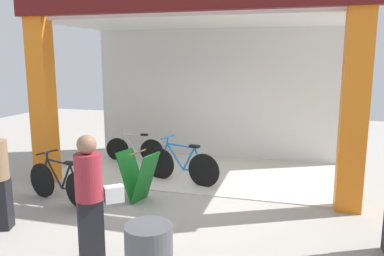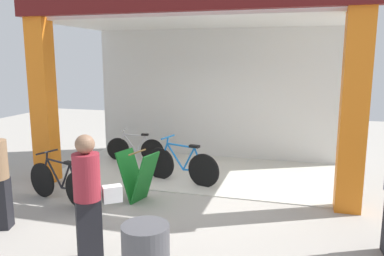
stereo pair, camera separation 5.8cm
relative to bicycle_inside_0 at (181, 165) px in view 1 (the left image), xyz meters
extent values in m
plane|color=#9E9991|center=(0.19, -0.62, -0.38)|extent=(20.64, 20.64, 0.00)
cube|color=beige|center=(0.19, 0.86, -0.37)|extent=(6.32, 2.95, 0.02)
cube|color=silver|center=(0.19, 2.34, 1.29)|extent=(6.32, 0.12, 3.35)
cube|color=orange|center=(-2.76, -0.62, 1.29)|extent=(0.42, 0.36, 3.35)
cube|color=orange|center=(3.15, -0.62, 1.29)|extent=(0.42, 0.36, 3.35)
cube|color=silver|center=(0.19, 0.86, 2.93)|extent=(6.32, 2.95, 0.06)
cylinder|color=black|center=(0.51, -0.13, -0.04)|extent=(0.67, 0.21, 0.68)
cylinder|color=black|center=(-0.52, 0.13, -0.04)|extent=(0.67, 0.21, 0.68)
cylinder|color=blue|center=(0.27, -0.07, -0.07)|extent=(0.46, 0.15, 0.09)
cylinder|color=blue|center=(0.17, -0.04, 0.16)|extent=(0.30, 0.11, 0.51)
cylinder|color=blue|center=(-0.14, 0.04, 0.16)|extent=(0.42, 0.14, 0.54)
cylinder|color=blue|center=(-0.02, 0.00, 0.41)|extent=(0.65, 0.20, 0.05)
cylinder|color=blue|center=(0.39, -0.10, 0.18)|extent=(0.23, 0.09, 0.46)
cylinder|color=blue|center=(-0.42, 0.10, 0.19)|extent=(0.21, 0.09, 0.47)
cylinder|color=blue|center=(-0.32, 0.08, 0.49)|extent=(0.07, 0.05, 0.14)
cylinder|color=blue|center=(-0.31, 0.08, 0.56)|extent=(0.15, 0.47, 0.03)
cube|color=black|center=(0.30, -0.08, 0.43)|extent=(0.23, 0.15, 0.05)
cylinder|color=black|center=(-1.18, 1.34, -0.09)|extent=(0.58, 0.09, 0.58)
cylinder|color=black|center=(-2.07, 1.26, -0.09)|extent=(0.58, 0.09, 0.58)
cylinder|color=silver|center=(-1.39, 1.32, -0.11)|extent=(0.39, 0.06, 0.08)
cylinder|color=silver|center=(-1.47, 1.31, 0.07)|extent=(0.25, 0.05, 0.44)
cylinder|color=silver|center=(-1.75, 1.29, 0.08)|extent=(0.36, 0.06, 0.45)
cylinder|color=silver|center=(-1.64, 1.30, 0.29)|extent=(0.56, 0.08, 0.05)
cylinder|color=silver|center=(-1.28, 1.33, 0.10)|extent=(0.19, 0.05, 0.39)
cylinder|color=silver|center=(-1.98, 1.27, 0.10)|extent=(0.18, 0.05, 0.40)
cylinder|color=silver|center=(-1.90, 1.28, 0.36)|extent=(0.05, 0.04, 0.12)
cylinder|color=silver|center=(-1.89, 1.28, 0.42)|extent=(0.06, 0.41, 0.03)
cube|color=black|center=(-1.36, 1.32, 0.31)|extent=(0.18, 0.10, 0.04)
cylinder|color=black|center=(-1.30, -1.76, -0.06)|extent=(0.63, 0.23, 0.64)
cylinder|color=black|center=(-2.25, -1.47, -0.06)|extent=(0.63, 0.23, 0.64)
cylinder|color=black|center=(-1.52, -1.69, -0.08)|extent=(0.43, 0.16, 0.08)
cylinder|color=black|center=(-1.61, -1.67, 0.13)|extent=(0.28, 0.12, 0.48)
cylinder|color=black|center=(-1.91, -1.58, 0.13)|extent=(0.39, 0.15, 0.51)
cylinder|color=black|center=(-1.79, -1.61, 0.37)|extent=(0.60, 0.21, 0.05)
cylinder|color=black|center=(-1.41, -1.73, 0.15)|extent=(0.21, 0.10, 0.43)
cylinder|color=black|center=(-2.16, -1.50, 0.16)|extent=(0.19, 0.09, 0.45)
cylinder|color=black|center=(-2.07, -1.53, 0.44)|extent=(0.06, 0.05, 0.13)
cylinder|color=black|center=(-2.06, -1.53, 0.50)|extent=(0.16, 0.44, 0.03)
cube|color=black|center=(-1.49, -1.70, 0.39)|extent=(0.22, 0.15, 0.05)
cube|color=#197226|center=(-0.60, -1.14, 0.07)|extent=(0.44, 0.54, 0.92)
cube|color=#197226|center=(-0.30, -1.21, 0.07)|extent=(0.44, 0.54, 0.92)
cylinder|color=olive|center=(-0.45, -1.17, 0.52)|extent=(0.14, 0.47, 0.03)
cube|color=black|center=(-0.20, -3.27, 0.03)|extent=(0.39, 0.37, 0.82)
cylinder|color=maroon|center=(-0.20, -3.27, 0.73)|extent=(0.47, 0.47, 0.59)
sphere|color=#8C664C|center=(-0.20, -3.27, 1.14)|extent=(0.24, 0.24, 0.24)
cube|color=white|center=(0.05, -3.08, 0.47)|extent=(0.28, 0.26, 0.21)
camera|label=1|loc=(2.23, -7.28, 2.17)|focal=35.73mm
camera|label=2|loc=(2.29, -7.26, 2.17)|focal=35.73mm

